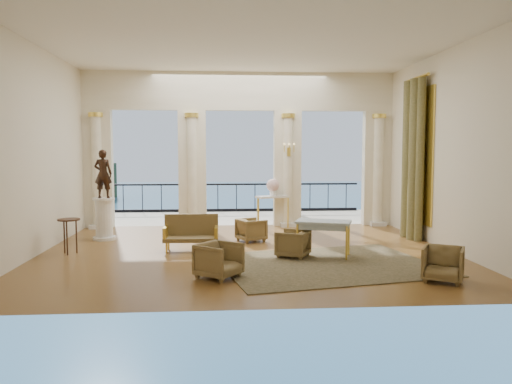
{
  "coord_description": "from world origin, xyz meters",
  "views": [
    {
      "loc": [
        -0.57,
        -10.85,
        2.25
      ],
      "look_at": [
        0.24,
        0.6,
        1.28
      ],
      "focal_mm": 35.0,
      "sensor_mm": 36.0,
      "label": 1
    }
  ],
  "objects": [
    {
      "name": "arcade",
      "position": [
        -0.0,
        3.82,
        2.58
      ],
      "size": [
        9.0,
        0.56,
        4.5
      ],
      "color": "beige",
      "rests_on": "ground"
    },
    {
      "name": "balustrade",
      "position": [
        0.0,
        7.4,
        0.41
      ],
      "size": [
        9.0,
        0.06,
        1.03
      ],
      "color": "black",
      "rests_on": "terrace"
    },
    {
      "name": "pedestal",
      "position": [
        -3.5,
        1.8,
        0.51
      ],
      "size": [
        0.58,
        0.58,
        1.06
      ],
      "color": "silver",
      "rests_on": "ground"
    },
    {
      "name": "armchair_b",
      "position": [
        3.22,
        -2.7,
        0.33
      ],
      "size": [
        0.86,
        0.85,
        0.67
      ],
      "primitive_type": "imported",
      "rotation": [
        0.0,
        0.0,
        -0.51
      ],
      "color": "#40331A",
      "rests_on": "ground"
    },
    {
      "name": "curtain",
      "position": [
        4.28,
        1.5,
        2.02
      ],
      "size": [
        0.33,
        1.4,
        4.09
      ],
      "color": "brown",
      "rests_on": "ground"
    },
    {
      "name": "wall_sconce",
      "position": [
        1.4,
        3.51,
        2.23
      ],
      "size": [
        0.3,
        0.11,
        0.33
      ],
      "color": "#EECA4E",
      "rests_on": "arcade"
    },
    {
      "name": "urn",
      "position": [
        0.94,
        3.55,
        1.2
      ],
      "size": [
        0.37,
        0.37,
        0.49
      ],
      "color": "white",
      "rests_on": "console_table"
    },
    {
      "name": "armchair_d",
      "position": [
        0.18,
        1.32,
        0.31
      ],
      "size": [
        0.77,
        0.79,
        0.62
      ],
      "primitive_type": "imported",
      "rotation": [
        0.0,
        0.0,
        2.01
      ],
      "color": "#40331A",
      "rests_on": "ground"
    },
    {
      "name": "sea",
      "position": [
        0.0,
        60.0,
        -6.0
      ],
      "size": [
        160.0,
        160.0,
        0.0
      ],
      "primitive_type": "plane",
      "color": "#2C5F93",
      "rests_on": "ground"
    },
    {
      "name": "rug",
      "position": [
        1.5,
        -1.34,
        0.01
      ],
      "size": [
        4.62,
        3.92,
        0.02
      ],
      "primitive_type": "cube",
      "rotation": [
        0.0,
        0.0,
        0.2
      ],
      "color": "#32361D",
      "rests_on": "ground"
    },
    {
      "name": "palm_tree",
      "position": [
        2.0,
        6.6,
        4.09
      ],
      "size": [
        2.0,
        2.0,
        4.5
      ],
      "color": "#4C3823",
      "rests_on": "terrace"
    },
    {
      "name": "headland",
      "position": [
        -30.0,
        70.0,
        -3.0
      ],
      "size": [
        22.0,
        18.0,
        6.0
      ],
      "primitive_type": "cube",
      "color": "black",
      "rests_on": "sea"
    },
    {
      "name": "settee",
      "position": [
        -1.24,
        0.31,
        0.4
      ],
      "size": [
        1.22,
        0.53,
        0.8
      ],
      "rotation": [
        0.0,
        0.0,
        -0.01
      ],
      "color": "#40331A",
      "rests_on": "ground"
    },
    {
      "name": "statue",
      "position": [
        -3.5,
        1.8,
        1.66
      ],
      "size": [
        0.47,
        0.33,
        1.21
      ],
      "primitive_type": "imported",
      "rotation": [
        0.0,
        0.0,
        3.04
      ],
      "color": "black",
      "rests_on": "pedestal"
    },
    {
      "name": "armchair_c",
      "position": [
        0.93,
        -0.59,
        0.32
      ],
      "size": [
        0.8,
        0.81,
        0.63
      ],
      "primitive_type": "imported",
      "rotation": [
        0.0,
        0.0,
        -2.05
      ],
      "color": "#40331A",
      "rests_on": "ground"
    },
    {
      "name": "console_table",
      "position": [
        0.94,
        3.55,
        0.76
      ],
      "size": [
        1.04,
        0.71,
        0.92
      ],
      "rotation": [
        0.0,
        0.0,
        0.38
      ],
      "color": "silver",
      "rests_on": "ground"
    },
    {
      "name": "window_frame",
      "position": [
        4.47,
        1.5,
        2.1
      ],
      "size": [
        0.04,
        1.6,
        3.4
      ],
      "primitive_type": "cube",
      "color": "#EECA4E",
      "rests_on": "room_walls"
    },
    {
      "name": "game_table",
      "position": [
        1.58,
        -0.58,
        0.69
      ],
      "size": [
        1.26,
        0.95,
        0.77
      ],
      "rotation": [
        0.0,
        0.0,
        -0.34
      ],
      "color": "#92A9B9",
      "rests_on": "ground"
    },
    {
      "name": "room_walls",
      "position": [
        0.0,
        -1.12,
        2.88
      ],
      "size": [
        9.0,
        9.0,
        9.0
      ],
      "color": "#F0E4C9",
      "rests_on": "ground"
    },
    {
      "name": "floor",
      "position": [
        0.0,
        0.0,
        0.0
      ],
      "size": [
        9.0,
        9.0,
        0.0
      ],
      "primitive_type": "plane",
      "color": "#4A2A10",
      "rests_on": "ground"
    },
    {
      "name": "side_table",
      "position": [
        -3.86,
        0.09,
        0.66
      ],
      "size": [
        0.47,
        0.47,
        0.77
      ],
      "color": "black",
      "rests_on": "ground"
    },
    {
      "name": "armchair_a",
      "position": [
        -0.61,
        -2.17,
        0.34
      ],
      "size": [
        0.9,
        0.91,
        0.69
      ],
      "primitive_type": "imported",
      "rotation": [
        0.0,
        0.0,
        0.93
      ],
      "color": "#40331A",
      "rests_on": "ground"
    },
    {
      "name": "terrace",
      "position": [
        0.0,
        5.8,
        -0.05
      ],
      "size": [
        10.0,
        3.6,
        0.1
      ],
      "primitive_type": "cube",
      "color": "#B2A996",
      "rests_on": "ground"
    }
  ]
}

